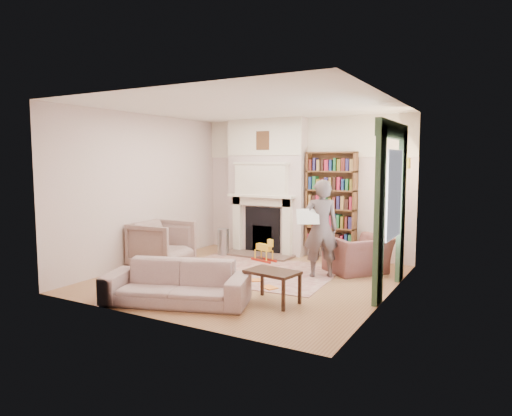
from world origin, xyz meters
The scene contains 25 objects.
floor centered at (0.00, 0.00, 0.00)m, with size 4.50×4.50×0.00m, color brown.
ceiling centered at (0.00, 0.00, 2.80)m, with size 4.50×4.50×0.00m, color white.
wall_back centered at (0.00, 2.25, 1.40)m, with size 4.50×4.50×0.00m, color beige.
wall_front centered at (0.00, -2.25, 1.40)m, with size 4.50×4.50×0.00m, color beige.
wall_left centered at (-2.25, 0.00, 1.40)m, with size 4.50×4.50×0.00m, color beige.
wall_right centered at (2.25, 0.00, 1.40)m, with size 4.50×4.50×0.00m, color beige.
fireplace centered at (-0.75, 2.05, 1.39)m, with size 1.70×0.58×2.80m.
bookcase centered at (0.65, 2.12, 1.18)m, with size 1.00×0.24×1.85m, color brown.
window centered at (2.23, 0.40, 1.45)m, with size 0.02×0.90×1.30m, color silver.
curtain_left centered at (2.20, -0.30, 1.20)m, with size 0.07×0.32×2.40m, color #304B31.
curtain_right centered at (2.20, 1.10, 1.20)m, with size 0.07×0.32×2.40m, color #304B31.
pelmet centered at (2.19, 0.40, 2.38)m, with size 0.09×1.70×0.24m, color #304B31.
wall_sconce centered at (2.03, 1.50, 1.90)m, with size 0.20×0.24×0.24m, color gold, non-canonical shape.
rug centered at (-0.16, 0.44, 0.01)m, with size 2.78×2.14×0.01m, color beige.
armchair_reading centered at (1.45, 1.26, 0.32)m, with size 0.98×0.86×0.64m, color #4A2728.
armchair_left centered at (-1.75, -0.11, 0.43)m, with size 0.91×0.94×0.85m, color gray.
sofa centered at (-0.20, -1.61, 0.29)m, with size 1.95×0.76×0.57m, color #BDAC9C.
man_reading centered at (1.00, 0.66, 0.82)m, with size 0.60×0.39×1.63m, color #504240.
newspaper centered at (0.85, 0.46, 1.03)m, with size 0.37×0.02×0.26m, color silver.
coffee_table centered at (0.94, -0.97, 0.23)m, with size 0.70×0.45×0.45m, color #301E10, non-canonical shape.
paraffin_heater centered at (-1.39, 1.36, 0.28)m, with size 0.24×0.24×0.55m, color #96979D.
rocking_horse centered at (-0.38, 1.23, 0.23)m, with size 0.52×0.21×0.46m, color yellow, non-canonical shape.
board_game centered at (-0.79, -0.47, 0.03)m, with size 0.36×0.36×0.03m, color gold.
game_box_lid centered at (-0.78, 0.38, 0.04)m, with size 0.31×0.20×0.05m, color #A41225.
comic_annuals centered at (0.28, -0.32, 0.02)m, with size 0.79×0.61×0.02m.
Camera 1 is at (3.71, -6.39, 1.94)m, focal length 32.00 mm.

